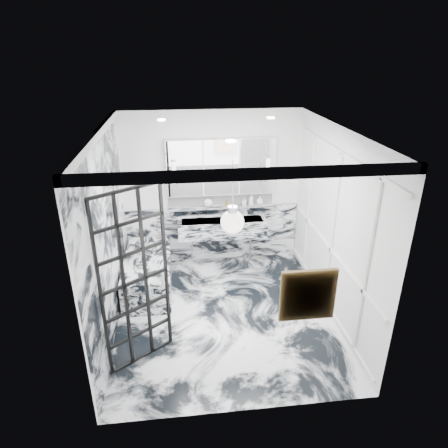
{
  "coord_description": "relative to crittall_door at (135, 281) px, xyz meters",
  "views": [
    {
      "loc": [
        -0.6,
        -4.99,
        3.75
      ],
      "look_at": [
        0.06,
        0.5,
        1.28
      ],
      "focal_mm": 32.0,
      "sensor_mm": 36.0,
      "label": 1
    }
  ],
  "objects": [
    {
      "name": "mirror_cabinet",
      "position": [
        1.33,
        2.52,
        0.66
      ],
      "size": [
        1.9,
        0.16,
        1.0
      ],
      "primitive_type": "cube",
      "color": "white",
      "rests_on": "wall_back"
    },
    {
      "name": "wall_front",
      "position": [
        1.18,
        -1.0,
        0.24
      ],
      "size": [
        3.6,
        0.0,
        3.6
      ],
      "primitive_type": "plane",
      "rotation": [
        -1.57,
        0.0,
        0.0
      ],
      "color": "white",
      "rests_on": "floor"
    },
    {
      "name": "crittall_door",
      "position": [
        0.0,
        0.0,
        0.0
      ],
      "size": [
        0.75,
        0.53,
        2.32
      ],
      "primitive_type": null,
      "rotation": [
        0.0,
        0.0,
        0.61
      ],
      "color": "black",
      "rests_on": "floor"
    },
    {
      "name": "trough_sink",
      "position": [
        1.33,
        2.35,
        -0.43
      ],
      "size": [
        1.6,
        0.45,
        0.3
      ],
      "primitive_type": "cube",
      "color": "silver",
      "rests_on": "wall_back"
    },
    {
      "name": "wall_back",
      "position": [
        1.18,
        2.6,
        0.24
      ],
      "size": [
        3.6,
        0.0,
        3.6
      ],
      "primitive_type": "plane",
      "rotation": [
        1.57,
        0.0,
        0.0
      ],
      "color": "white",
      "rests_on": "floor"
    },
    {
      "name": "bathtub",
      "position": [
        0.0,
        1.69,
        -0.89
      ],
      "size": [
        0.75,
        1.65,
        0.55
      ],
      "primitive_type": "cube",
      "color": "silver",
      "rests_on": "floor"
    },
    {
      "name": "pendant_light",
      "position": [
        1.11,
        -0.49,
        0.94
      ],
      "size": [
        0.24,
        0.24,
        0.24
      ],
      "primitive_type": "sphere",
      "color": "white",
      "rests_on": "ceiling"
    },
    {
      "name": "marble_clad_back",
      "position": [
        1.18,
        2.57,
        -0.64
      ],
      "size": [
        3.18,
        0.05,
        1.05
      ],
      "primitive_type": "cube",
      "color": "white",
      "rests_on": "floor"
    },
    {
      "name": "sconce_left",
      "position": [
        0.51,
        2.43,
        0.62
      ],
      "size": [
        0.07,
        0.07,
        0.4
      ],
      "primitive_type": "cylinder",
      "color": "white",
      "rests_on": "mirror_cabinet"
    },
    {
      "name": "ledge",
      "position": [
        1.33,
        2.52,
        -0.09
      ],
      "size": [
        1.9,
        0.14,
        0.04
      ],
      "primitive_type": "cube",
      "color": "silver",
      "rests_on": "wall_back"
    },
    {
      "name": "panel_molding",
      "position": [
        2.76,
        0.8,
        0.14
      ],
      "size": [
        0.03,
        3.4,
        2.3
      ],
      "primitive_type": "cube",
      "color": "white",
      "rests_on": "floor"
    },
    {
      "name": "subway_tile",
      "position": [
        1.33,
        2.58,
        0.04
      ],
      "size": [
        1.9,
        0.03,
        0.23
      ],
      "primitive_type": "cube",
      "color": "white",
      "rests_on": "wall_back"
    },
    {
      "name": "sconce_right",
      "position": [
        2.15,
        2.43,
        0.62
      ],
      "size": [
        0.07,
        0.07,
        0.4
      ],
      "primitive_type": "cylinder",
      "color": "white",
      "rests_on": "mirror_cabinet"
    },
    {
      "name": "soap_bottle_c",
      "position": [
        2.04,
        2.51,
        0.01
      ],
      "size": [
        0.14,
        0.14,
        0.17
      ],
      "primitive_type": "imported",
      "rotation": [
        0.0,
        0.0,
        -0.12
      ],
      "color": "silver",
      "rests_on": "ledge"
    },
    {
      "name": "marble_clad_left",
      "position": [
        -0.41,
        0.8,
        0.18
      ],
      "size": [
        0.02,
        3.56,
        2.68
      ],
      "primitive_type": "cube",
      "color": "white",
      "rests_on": "floor"
    },
    {
      "name": "wall_left",
      "position": [
        -0.42,
        0.8,
        0.24
      ],
      "size": [
        0.0,
        3.6,
        3.6
      ],
      "primitive_type": "plane",
      "rotation": [
        1.57,
        0.0,
        1.57
      ],
      "color": "white",
      "rests_on": "floor"
    },
    {
      "name": "face_pot",
      "position": [
        1.09,
        2.51,
        0.0
      ],
      "size": [
        0.16,
        0.16,
        0.16
      ],
      "primitive_type": "sphere",
      "color": "white",
      "rests_on": "ledge"
    },
    {
      "name": "floor",
      "position": [
        1.18,
        0.8,
        -1.16
      ],
      "size": [
        3.6,
        3.6,
        0.0
      ],
      "primitive_type": "plane",
      "color": "white",
      "rests_on": "ground"
    },
    {
      "name": "artwork",
      "position": [
        1.81,
        -0.96,
        0.31
      ],
      "size": [
        0.47,
        0.05,
        0.47
      ],
      "primitive_type": "cube",
      "color": "#C14813",
      "rests_on": "wall_front"
    },
    {
      "name": "ceiling",
      "position": [
        1.18,
        0.8,
        1.64
      ],
      "size": [
        3.6,
        3.6,
        0.0
      ],
      "primitive_type": "plane",
      "rotation": [
        3.14,
        0.0,
        0.0
      ],
      "color": "white",
      "rests_on": "wall_back"
    },
    {
      "name": "soap_bottle_a",
      "position": [
        1.88,
        2.51,
        0.04
      ],
      "size": [
        0.1,
        0.1,
        0.23
      ],
      "primitive_type": "imported",
      "rotation": [
        0.0,
        0.0,
        -0.16
      ],
      "color": "#8C5919",
      "rests_on": "ledge"
    },
    {
      "name": "amber_bottle",
      "position": [
        1.43,
        2.51,
        -0.02
      ],
      "size": [
        0.04,
        0.04,
        0.1
      ],
      "primitive_type": "cylinder",
      "color": "#8C5919",
      "rests_on": "ledge"
    },
    {
      "name": "wall_right",
      "position": [
        2.78,
        0.8,
        0.24
      ],
      "size": [
        0.0,
        3.6,
        3.6
      ],
      "primitive_type": "plane",
      "rotation": [
        1.57,
        0.0,
        -1.57
      ],
      "color": "white",
      "rests_on": "floor"
    },
    {
      "name": "flower_vase",
      "position": [
        0.3,
        0.96,
        -0.55
      ],
      "size": [
        0.09,
        0.09,
        0.12
      ],
      "primitive_type": "cylinder",
      "color": "silver",
      "rests_on": "bathtub"
    },
    {
      "name": "soap_bottle_b",
      "position": [
        1.75,
        2.51,
        0.01
      ],
      "size": [
        0.09,
        0.09,
        0.15
      ],
      "primitive_type": "imported",
      "rotation": [
        0.0,
        0.0,
        -0.27
      ],
      "color": "#4C4C51",
      "rests_on": "ledge"
    }
  ]
}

